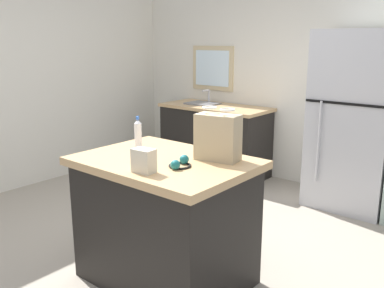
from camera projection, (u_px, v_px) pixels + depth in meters
name	position (u px, v px, depth m)	size (l,w,h in m)	color
ground	(162.00, 253.00, 3.56)	(6.03, 6.03, 0.00)	#9E9384
back_wall	(300.00, 80.00, 5.13)	(5.02, 0.13, 2.54)	silver
kitchen_island	(166.00, 220.00, 3.07)	(1.22, 0.89, 0.94)	black
refrigerator	(355.00, 121.00, 4.39)	(0.81, 0.70, 1.85)	#B7B7BC
sink_counter	(215.00, 139.00, 5.64)	(1.45, 0.65, 1.09)	black
shopping_bag	(218.00, 137.00, 2.90)	(0.32, 0.21, 0.36)	tan
small_box	(144.00, 161.00, 2.64)	(0.14, 0.09, 0.15)	beige
bottle	(138.00, 133.00, 3.27)	(0.06, 0.06, 0.24)	white
ear_defenders	(180.00, 163.00, 2.78)	(0.19, 0.19, 0.06)	black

